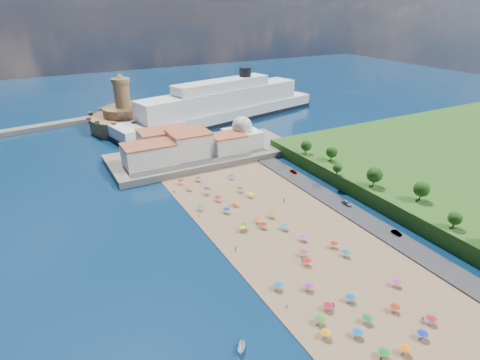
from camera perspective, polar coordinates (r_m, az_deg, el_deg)
ground at (r=133.99m, az=3.60°, el=-7.36°), size 700.00×700.00×0.00m
terrace at (r=196.04m, az=-5.14°, el=3.72°), size 90.00×36.00×3.00m
jetty at (r=221.09m, az=-14.07°, el=5.41°), size 18.00×70.00×2.40m
waterfront_buildings at (r=190.05m, az=-8.90°, el=4.89°), size 57.00×29.00×11.00m
domed_building at (r=200.10m, az=0.30°, el=6.52°), size 16.00×16.00×15.00m
fortress at (r=247.58m, az=-16.06°, el=8.53°), size 40.00×40.00×32.40m
cruise_ship at (r=254.08m, az=-2.51°, el=10.43°), size 143.22×50.66×31.01m
beach_parasols at (r=124.88m, az=6.23°, el=-8.90°), size 31.85×118.08×2.20m
beachgoers at (r=129.71m, az=3.81°, el=-7.94°), size 36.81×97.27×1.89m
parked_cars at (r=156.84m, az=13.79°, el=-2.50°), size 2.01×60.97×1.31m
hillside_trees at (r=150.55m, az=22.27°, el=-1.14°), size 15.26×103.63×7.50m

